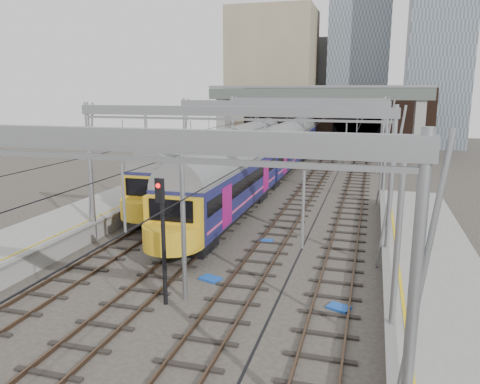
% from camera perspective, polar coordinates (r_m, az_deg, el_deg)
% --- Properties ---
extents(ground, '(160.00, 160.00, 0.00)m').
position_cam_1_polar(ground, '(18.78, -9.10, -15.26)').
color(ground, '#38332D').
rests_on(ground, ground).
extents(platform_right, '(4.32, 47.00, 1.12)m').
position_cam_1_polar(platform_right, '(16.01, 25.54, -19.34)').
color(platform_right, gray).
rests_on(platform_right, ground).
extents(tracks, '(14.40, 80.00, 0.22)m').
position_cam_1_polar(tracks, '(32.06, 2.24, -3.32)').
color(tracks, '#4C3828').
rests_on(tracks, ground).
extents(overhead_line, '(16.80, 80.00, 8.00)m').
position_cam_1_polar(overhead_line, '(37.27, 4.72, 9.06)').
color(overhead_line, gray).
rests_on(overhead_line, ground).
extents(retaining_wall, '(28.00, 2.75, 9.00)m').
position_cam_1_polar(retaining_wall, '(67.33, 11.02, 8.39)').
color(retaining_wall, '#321E16').
rests_on(retaining_wall, ground).
extents(overbridge, '(28.00, 3.00, 9.25)m').
position_cam_1_polar(overbridge, '(61.46, 9.30, 10.85)').
color(overbridge, gray).
rests_on(overbridge, ground).
extents(city_skyline, '(37.50, 27.50, 60.00)m').
position_cam_1_polar(city_skyline, '(86.03, 13.47, 17.60)').
color(city_skyline, tan).
rests_on(city_skyline, ground).
extents(train_main, '(3.11, 71.93, 5.25)m').
position_cam_1_polar(train_main, '(57.27, 6.57, 6.23)').
color(train_main, black).
rests_on(train_main, ground).
extents(train_second, '(3.06, 35.32, 5.17)m').
position_cam_1_polar(train_second, '(45.10, -1.33, 4.64)').
color(train_second, black).
rests_on(train_second, ground).
extents(signal_near_centre, '(0.42, 0.48, 5.32)m').
position_cam_1_polar(signal_near_centre, '(18.85, -9.44, -4.28)').
color(signal_near_centre, black).
rests_on(signal_near_centre, ground).
extents(equip_cover_a, '(1.10, 0.94, 0.11)m').
position_cam_1_polar(equip_cover_a, '(22.19, -3.64, -10.49)').
color(equip_cover_a, '#1748B0').
rests_on(equip_cover_a, ground).
extents(equip_cover_b, '(0.84, 0.61, 0.10)m').
position_cam_1_polar(equip_cover_b, '(27.46, 3.17, -5.96)').
color(equip_cover_b, '#1748B0').
rests_on(equip_cover_b, ground).
extents(equip_cover_c, '(1.04, 0.90, 0.10)m').
position_cam_1_polar(equip_cover_c, '(19.86, 11.97, -13.61)').
color(equip_cover_c, '#1748B0').
rests_on(equip_cover_c, ground).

